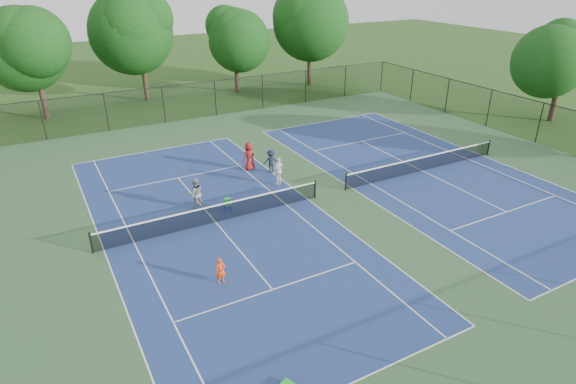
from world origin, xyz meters
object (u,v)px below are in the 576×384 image
tree_back_c (235,36)px  ball_crate (228,208)px  tree_back_a (31,45)px  tree_side_f (565,57)px  tree_back_d (310,19)px  bystander_c (249,156)px  bystander_a (278,171)px  child_player (221,271)px  instructor (196,193)px  bystander_b (271,161)px  tree_back_b (138,29)px  ball_hopper (228,202)px

tree_back_c → ball_crate: bearing=-114.4°
tree_back_a → tree_side_f: bearing=-29.6°
tree_back_d → bystander_c: size_ratio=5.67×
tree_back_a → tree_back_d: size_ratio=0.88×
bystander_a → child_player: bearing=20.0°
tree_back_a → instructor: tree_back_a is taller
bystander_c → bystander_b: bearing=116.8°
tree_back_a → bystander_c: 21.86m
tree_back_b → ball_crate: size_ratio=25.71×
bystander_b → ball_crate: (-4.40, -3.57, -0.58)m
tree_back_c → tree_side_f: tree_back_c is taller
tree_back_a → bystander_c: size_ratio=5.01×
tree_back_d → bystander_c: 24.89m
tree_back_a → bystander_b: bearing=-59.6°
bystander_b → bystander_c: (-1.02, 1.01, 0.17)m
tree_side_f → bystander_c: size_ratio=4.44×
ball_hopper → child_player: bearing=-114.8°
bystander_a → tree_back_b: bearing=-113.7°
bystander_b → ball_crate: bearing=59.1°
tree_back_b → ball_hopper: 25.88m
tree_back_b → instructor: size_ratio=5.77×
child_player → bystander_c: size_ratio=0.64×
tree_back_c → ball_hopper: (-10.94, -24.08, -4.96)m
bystander_b → tree_back_a: bearing=-39.6°
tree_back_d → instructor: bearing=-132.7°
instructor → bystander_a: (5.32, 0.59, -0.00)m
tree_back_b → ball_hopper: bearing=-94.4°
tree_back_b → tree_side_f: size_ratio=1.24×
ball_crate → bystander_c: bearing=53.5°
tree_back_d → ball_crate: size_ratio=26.56×
tree_back_a → bystander_b: tree_back_a is taller
bystander_c → bystander_a: bearing=82.8°
bystander_b → ball_crate: bystander_b is taller
child_player → instructor: instructor is taller
tree_back_b → bystander_b: 22.43m
tree_back_c → bystander_b: (-6.54, -20.52, -4.74)m
tree_side_f → bystander_c: (-26.56, 2.49, -4.34)m
tree_side_f → ball_crate: 30.44m
tree_back_b → bystander_c: 21.33m
child_player → tree_back_a: bearing=96.8°
bystander_b → tree_back_c: bearing=-87.7°
tree_back_c → tree_side_f: (19.00, -22.00, -0.23)m
instructor → tree_back_b: bearing=-96.6°
child_player → ball_hopper: child_player is taller
instructor → bystander_c: bearing=-142.6°
tree_back_a → tree_back_c: size_ratio=1.09×
tree_back_d → ball_hopper: tree_back_d is taller
tree_back_a → ball_hopper: (7.06, -23.08, -5.51)m
tree_back_b → tree_side_f: bearing=-39.4°
tree_back_a → tree_back_d: (26.00, 0.00, 0.79)m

